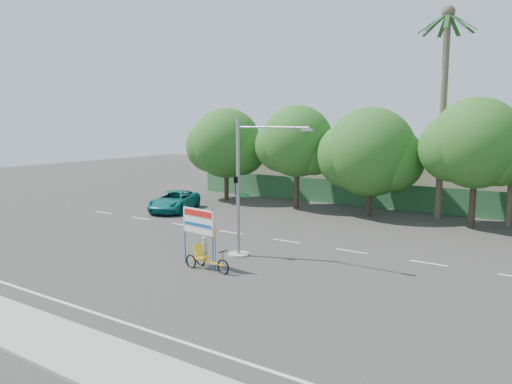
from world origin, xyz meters
The scene contains 12 objects.
ground centered at (0.00, 0.00, 0.00)m, with size 120.00×120.00×0.00m, color #33302D.
sidewalk_near centered at (0.00, -7.50, 0.06)m, with size 50.00×2.40×0.12m, color gray.
fence centered at (0.00, 21.50, 1.00)m, with size 38.00×0.08×2.00m, color #336B3D.
building_left centered at (-10.00, 26.00, 2.00)m, with size 12.00×8.00×4.00m, color #BCB395.
tree_far_left centered at (-14.05, 18.00, 4.76)m, with size 7.14×6.00×7.96m.
tree_left centered at (-7.05, 18.00, 5.06)m, with size 6.66×5.60×8.07m.
tree_center centered at (-1.05, 18.00, 4.47)m, with size 7.62×6.40×7.85m.
tree_right centered at (5.95, 18.00, 5.24)m, with size 6.90×5.80×8.36m.
palm_short centered at (3.50, 19.50, 8.86)m, with size 3.73×3.79×14.45m.
traffic_signal centered at (-2.20, 3.98, 2.92)m, with size 4.72×1.10×7.00m.
trike_billboard centered at (-2.52, 1.21, 1.19)m, with size 2.99×0.86×2.95m.
pickup_truck centered at (-14.09, 11.54, 0.77)m, with size 2.56×5.55×1.54m, color #0F6F6D.
Camera 1 is at (12.22, -16.13, 6.87)m, focal length 35.00 mm.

